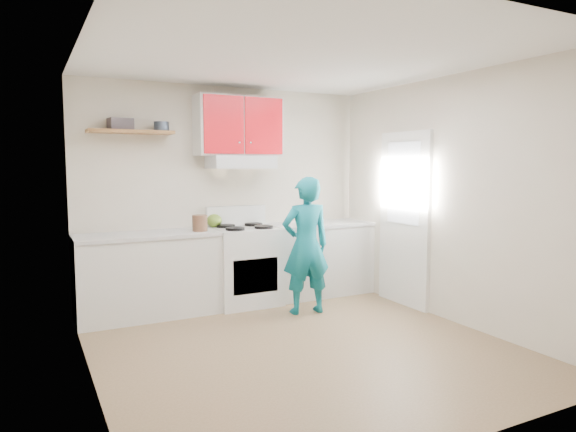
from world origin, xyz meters
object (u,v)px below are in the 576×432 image
tin (161,126)px  crock (200,224)px  stove (245,266)px  person (306,245)px  kettle (214,221)px

tin → crock: 1.16m
stove → tin: (-0.92, 0.15, 1.63)m
crock → person: 1.21m
tin → kettle: (0.62, 0.07, -1.09)m
person → tin: bearing=-23.6°
stove → person: (0.46, -0.66, 0.31)m
stove → person: bearing=-54.7°
kettle → crock: (-0.27, -0.29, 0.00)m
crock → person: (1.03, -0.59, -0.23)m
tin → crock: tin is taller
stove → tin: 1.88m
kettle → person: size_ratio=0.12×
kettle → tin: bearing=176.1°
kettle → person: 1.19m
stove → kettle: bearing=143.1°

